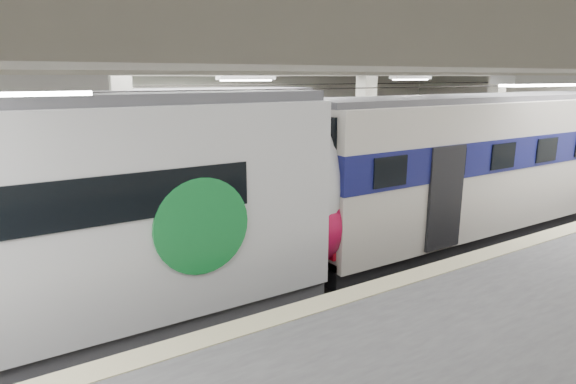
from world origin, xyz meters
TOP-DOWN VIEW (x-y plane):
  - station_hall at (0.00, -1.74)m, footprint 36.00×24.00m
  - modern_emu at (-5.19, -0.00)m, footprint 14.69×3.03m
  - older_rer at (7.18, 0.00)m, footprint 13.43×2.97m
  - far_train at (-3.56, 5.50)m, footprint 14.57×3.36m

SIDE VIEW (x-z plane):
  - modern_emu at x=-5.19m, z-range -0.04..4.66m
  - older_rer at x=7.18m, z-range 0.11..4.54m
  - far_train at x=-3.56m, z-range 0.08..4.68m
  - station_hall at x=0.00m, z-range 0.37..6.12m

